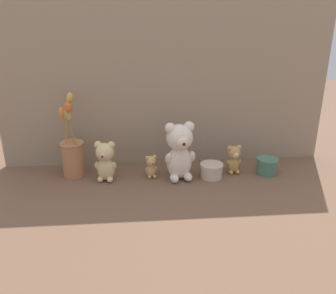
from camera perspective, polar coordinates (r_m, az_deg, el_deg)
The scene contains 9 objects.
ground_plane at distance 1.42m, azimuth 0.07°, elevation -4.92°, with size 4.00×4.00×0.00m, color brown.
backdrop_wall at distance 1.47m, azimuth -0.50°, elevation 9.83°, with size 1.36×0.02×0.67m.
teddy_bear_large at distance 1.36m, azimuth 1.88°, elevation -0.49°, with size 0.13×0.12×0.23m.
teddy_bear_medium at distance 1.39m, azimuth -10.01°, elevation -2.09°, with size 0.09×0.08×0.16m.
teddy_bear_small at distance 1.46m, azimuth 10.50°, elevation -1.84°, with size 0.06×0.06×0.12m.
teddy_bear_tiny at distance 1.40m, azimuth -2.71°, elevation -3.04°, with size 0.05×0.05×0.09m.
flower_vase at distance 1.45m, azimuth -15.07°, elevation -0.94°, with size 0.09×0.14×0.33m.
decorative_tin_tall at distance 1.49m, azimuth 15.58°, elevation -2.93°, with size 0.09×0.09×0.06m.
decorative_tin_short at distance 1.42m, azimuth 6.98°, elevation -3.75°, with size 0.09×0.09×0.06m.
Camera 1 is at (-0.11, -1.27, 0.62)m, focal length 38.00 mm.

